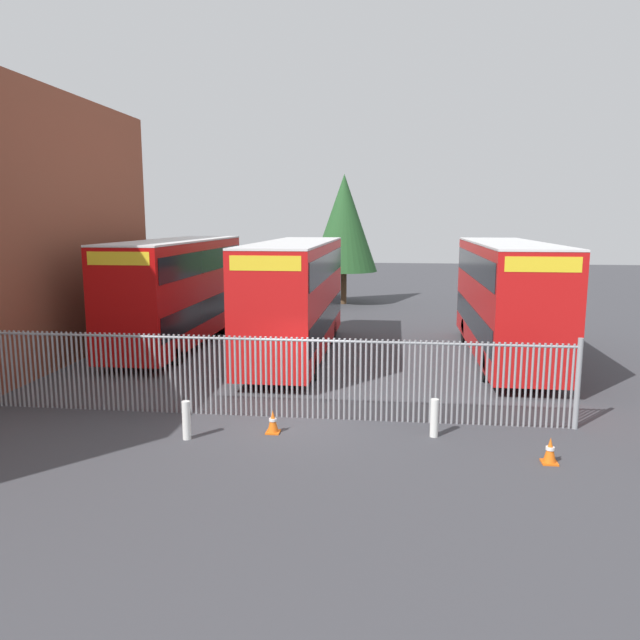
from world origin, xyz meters
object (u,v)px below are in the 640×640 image
bollard_near_left (186,420)px  traffic_cone_mid_forecourt (273,422)px  double_decker_bus_near_gate (507,296)px  bollard_center_front (434,418)px  double_decker_bus_behind_fence_left (178,288)px  double_decker_bus_behind_fence_right (295,294)px  traffic_cone_by_gate (550,451)px

bollard_near_left → traffic_cone_mid_forecourt: 2.11m
double_decker_bus_near_gate → bollard_center_front: (-3.14, -8.79, -1.95)m
double_decker_bus_behind_fence_left → traffic_cone_mid_forecourt: bearing=-59.1°
bollard_center_front → double_decker_bus_behind_fence_right: bearing=120.0°
double_decker_bus_near_gate → double_decker_bus_behind_fence_left: same height
double_decker_bus_near_gate → bollard_near_left: bearing=-133.2°
bollard_near_left → traffic_cone_mid_forecourt: bearing=18.8°
double_decker_bus_near_gate → traffic_cone_mid_forecourt: size_ratio=18.32×
double_decker_bus_behind_fence_left → traffic_cone_by_gate: double_decker_bus_behind_fence_left is taller
double_decker_bus_behind_fence_right → bollard_near_left: size_ratio=11.38×
double_decker_bus_near_gate → traffic_cone_by_gate: size_ratio=18.32×
double_decker_bus_behind_fence_left → traffic_cone_mid_forecourt: double_decker_bus_behind_fence_left is taller
double_decker_bus_behind_fence_left → traffic_cone_mid_forecourt: (6.00, -10.01, -2.13)m
bollard_center_front → traffic_cone_mid_forecourt: bollard_center_front is taller
double_decker_bus_behind_fence_right → traffic_cone_mid_forecourt: double_decker_bus_behind_fence_right is taller
double_decker_bus_near_gate → bollard_near_left: double_decker_bus_near_gate is taller
double_decker_bus_behind_fence_left → bollard_center_front: bearing=-44.5°
double_decker_bus_near_gate → traffic_cone_by_gate: (-0.73, -10.16, -2.13)m
traffic_cone_by_gate → double_decker_bus_near_gate: bearing=85.9°
double_decker_bus_behind_fence_right → traffic_cone_by_gate: (7.19, -9.65, -2.13)m
double_decker_bus_near_gate → double_decker_bus_behind_fence_right: size_ratio=1.00×
double_decker_bus_behind_fence_left → double_decker_bus_near_gate: bearing=-4.3°
double_decker_bus_behind_fence_left → double_decker_bus_behind_fence_right: 5.41m
double_decker_bus_behind_fence_right → bollard_center_front: (4.78, -8.28, -1.95)m
bollard_center_front → traffic_cone_mid_forecourt: size_ratio=1.61×
bollard_center_front → double_decker_bus_behind_fence_left: bearing=135.5°
double_decker_bus_behind_fence_left → bollard_center_front: double_decker_bus_behind_fence_left is taller
bollard_near_left → traffic_cone_by_gate: size_ratio=1.61×
double_decker_bus_behind_fence_right → traffic_cone_by_gate: size_ratio=18.32×
bollard_center_front → traffic_cone_by_gate: bearing=-29.7°
double_decker_bus_near_gate → traffic_cone_by_gate: bearing=-94.1°
traffic_cone_by_gate → double_decker_bus_behind_fence_left: bearing=138.0°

